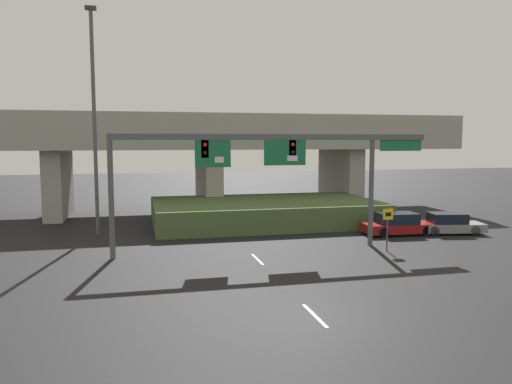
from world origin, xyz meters
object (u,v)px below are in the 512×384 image
highway_light_pole_near (94,117)px  parked_sedan_near_right (398,224)px  speed_limit_sign (388,223)px  parked_sedan_mid_right (449,224)px  signal_gantry (269,156)px

highway_light_pole_near → parked_sedan_near_right: 20.97m
speed_limit_sign → parked_sedan_near_right: (3.12, 4.32, -0.92)m
parked_sedan_mid_right → speed_limit_sign: bearing=-138.6°
highway_light_pole_near → parked_sedan_near_right: size_ratio=3.00×
signal_gantry → speed_limit_sign: bearing=-15.1°
signal_gantry → parked_sedan_mid_right: bearing=9.4°
parked_sedan_near_right → parked_sedan_mid_right: size_ratio=1.06×
highway_light_pole_near → parked_sedan_near_right: highway_light_pole_near is taller
speed_limit_sign → parked_sedan_near_right: size_ratio=0.50×
parked_sedan_mid_right → parked_sedan_near_right: bearing=-177.1°
signal_gantry → highway_light_pole_near: highway_light_pole_near is taller
speed_limit_sign → parked_sedan_mid_right: size_ratio=0.53×
signal_gantry → speed_limit_sign: size_ratio=7.41×
speed_limit_sign → parked_sedan_near_right: speed_limit_sign is taller
parked_sedan_near_right → parked_sedan_mid_right: parked_sedan_near_right is taller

